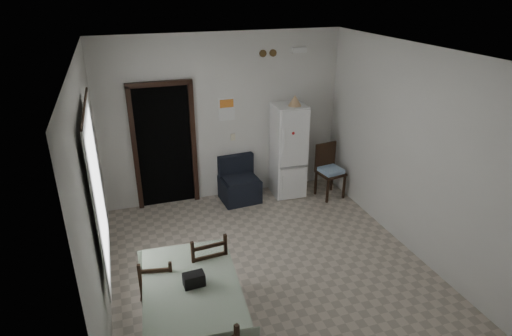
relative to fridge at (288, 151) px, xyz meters
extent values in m
plane|color=#AEA08E|center=(-1.08, -1.93, -0.84)|extent=(4.50, 4.50, 0.00)
cube|color=black|center=(-2.13, 0.53, 0.21)|extent=(0.90, 0.45, 2.10)
cube|color=black|center=(-2.62, 0.29, 0.21)|extent=(0.08, 0.10, 2.18)
cube|color=black|center=(-1.64, 0.29, 0.21)|extent=(0.08, 0.10, 2.18)
cube|color=black|center=(-2.13, 0.29, 1.30)|extent=(1.06, 0.10, 0.08)
cube|color=silver|center=(-3.23, -2.13, 0.71)|extent=(0.10, 1.20, 1.60)
cube|color=silver|center=(-3.12, -2.13, 0.71)|extent=(0.02, 1.45, 1.85)
cylinder|color=black|center=(-3.11, -2.13, 1.66)|extent=(0.02, 1.60, 0.02)
cube|color=white|center=(-1.03, 0.31, 0.78)|extent=(0.28, 0.02, 0.40)
cube|color=orange|center=(-1.03, 0.30, 0.88)|extent=(0.24, 0.01, 0.14)
cube|color=beige|center=(-0.93, 0.31, 0.26)|extent=(0.08, 0.02, 0.12)
cylinder|color=brown|center=(-0.38, 0.30, 1.68)|extent=(0.12, 0.03, 0.12)
cylinder|color=brown|center=(-0.20, 0.30, 1.68)|extent=(0.12, 0.03, 0.12)
cube|color=white|center=(0.27, 0.28, 1.71)|extent=(0.25, 0.07, 0.09)
cone|color=tan|center=(0.06, -0.08, 0.93)|extent=(0.23, 0.23, 0.18)
cube|color=black|center=(-2.29, -3.03, 0.00)|extent=(0.22, 0.14, 0.14)
camera|label=1|loc=(-2.80, -6.58, 2.80)|focal=30.00mm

